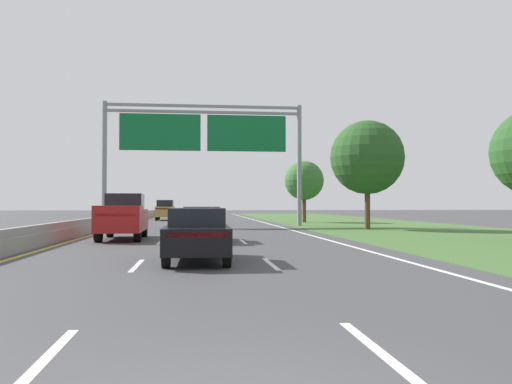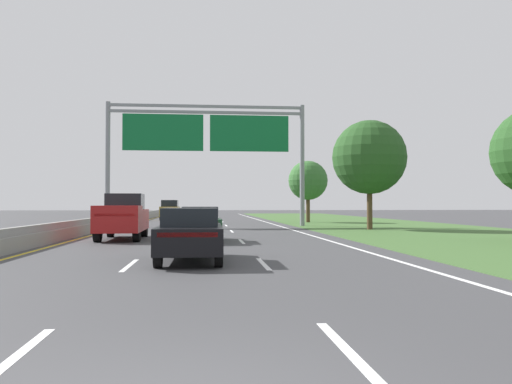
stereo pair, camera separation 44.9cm
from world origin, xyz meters
TOP-DOWN VIEW (x-y plane):
  - ground_plane at (0.00, 35.00)m, footprint 220.00×220.00m
  - lane_striping at (0.00, 34.54)m, footprint 11.96×106.00m
  - grass_verge_right at (13.95, 35.00)m, footprint 14.00×110.00m
  - median_barrier_concrete at (-6.60, 35.00)m, footprint 0.60×110.00m
  - overhead_sign_gantry at (0.30, 35.76)m, footprint 15.06×0.42m
  - pickup_truck_red at (-3.72, 21.57)m, footprint 2.11×5.44m
  - car_darkgreen_centre_lane_sedan at (-0.03, 19.68)m, footprint 1.91×4.44m
  - car_black_centre_lane_sedan at (-0.21, 11.30)m, footprint 1.85×4.41m
  - car_gold_left_lane_suv at (-3.49, 51.96)m, footprint 1.92×4.71m
  - roadside_tree_mid at (11.00, 29.62)m, footprint 4.89×4.89m
  - roadside_tree_far at (9.66, 43.77)m, footprint 3.63×3.63m

SIDE VIEW (x-z plane):
  - ground_plane at x=0.00m, z-range 0.00..0.00m
  - lane_striping at x=0.00m, z-range 0.00..0.01m
  - grass_verge_right at x=13.95m, z-range 0.00..0.02m
  - median_barrier_concrete at x=-6.60m, z-range -0.07..0.78m
  - car_darkgreen_centre_lane_sedan at x=-0.03m, z-range 0.03..1.60m
  - car_black_centre_lane_sedan at x=-0.21m, z-range 0.03..1.60m
  - pickup_truck_red at x=-3.72m, z-range -0.03..2.17m
  - car_gold_left_lane_suv at x=-3.49m, z-range 0.04..2.15m
  - roadside_tree_far at x=9.66m, z-range 1.02..6.72m
  - roadside_tree_mid at x=11.00m, z-range 1.16..8.39m
  - overhead_sign_gantry at x=0.30m, z-range 1.98..11.34m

